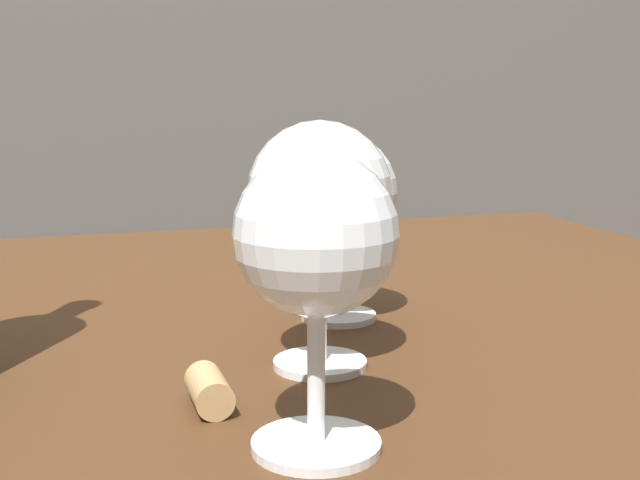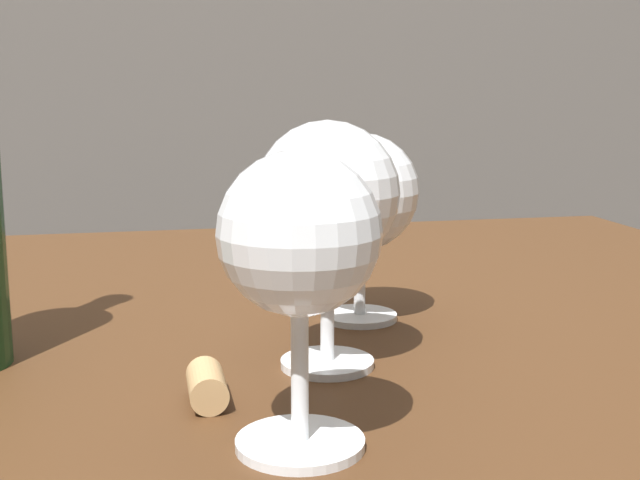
# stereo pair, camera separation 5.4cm
# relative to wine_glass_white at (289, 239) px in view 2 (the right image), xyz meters

# --- Properties ---
(dining_table) EXTENTS (1.23, 0.79, 0.74)m
(dining_table) POSITION_rel_wine_glass_white_xyz_m (-0.07, 0.28, -0.21)
(dining_table) COLOR #472B16
(dining_table) RESTS_ON ground_plane
(wine_glass_white) EXTENTS (0.08, 0.08, 0.15)m
(wine_glass_white) POSITION_rel_wine_glass_white_xyz_m (0.00, 0.00, 0.00)
(wine_glass_white) COLOR white
(wine_glass_white) RESTS_ON dining_table
(wine_glass_pinot) EXTENTS (0.09, 0.09, 0.16)m
(wine_glass_pinot) POSITION_rel_wine_glass_white_xyz_m (0.04, 0.12, 0.00)
(wine_glass_pinot) COLOR white
(wine_glass_pinot) RESTS_ON dining_table
(wine_glass_merlot) EXTENTS (0.09, 0.09, 0.15)m
(wine_glass_merlot) POSITION_rel_wine_glass_white_xyz_m (0.09, 0.23, -0.01)
(wine_glass_merlot) COLOR white
(wine_glass_merlot) RESTS_ON dining_table
(cork) EXTENTS (0.02, 0.04, 0.02)m
(cork) POSITION_rel_wine_glass_white_xyz_m (-0.04, 0.07, -0.10)
(cork) COLOR tan
(cork) RESTS_ON dining_table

